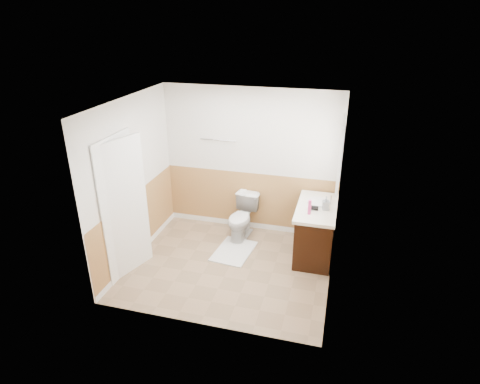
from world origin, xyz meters
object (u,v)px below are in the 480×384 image
(lotion_bottle, at_px, (310,207))
(soap_dispenser, at_px, (326,203))
(toilet, at_px, (242,218))
(bath_mat, at_px, (234,251))
(vanity_cabinet, at_px, (315,232))

(lotion_bottle, xyz_separation_m, soap_dispenser, (0.22, 0.21, -0.01))
(toilet, xyz_separation_m, soap_dispenser, (1.38, -0.30, 0.59))
(toilet, height_order, lotion_bottle, lotion_bottle)
(bath_mat, distance_m, lotion_bottle, 1.50)
(lotion_bottle, distance_m, soap_dispenser, 0.31)
(toilet, xyz_separation_m, lotion_bottle, (1.16, -0.52, 0.60))
(toilet, xyz_separation_m, bath_mat, (0.00, -0.51, -0.35))
(soap_dispenser, bearing_deg, bath_mat, -171.58)
(soap_dispenser, bearing_deg, toilet, 167.68)
(bath_mat, distance_m, vanity_cabinet, 1.35)
(bath_mat, xyz_separation_m, vanity_cabinet, (1.26, 0.27, 0.39))
(toilet, relative_size, soap_dispenser, 3.48)
(vanity_cabinet, xyz_separation_m, soap_dispenser, (0.12, -0.07, 0.55))
(toilet, bearing_deg, lotion_bottle, -17.62)
(soap_dispenser, bearing_deg, lotion_bottle, -135.75)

